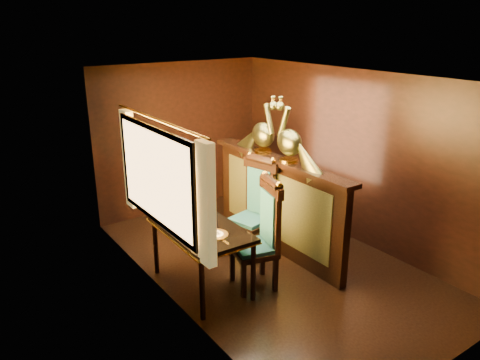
% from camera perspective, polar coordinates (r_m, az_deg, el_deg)
% --- Properties ---
extents(ground, '(5.00, 5.00, 0.00)m').
position_cam_1_polar(ground, '(6.47, 3.85, -10.09)').
color(ground, black).
rests_on(ground, ground).
extents(room_shell, '(3.04, 5.04, 2.52)m').
position_cam_1_polar(room_shell, '(5.82, 3.43, 3.46)').
color(room_shell, black).
rests_on(room_shell, ground).
extents(partition, '(0.26, 2.70, 1.36)m').
position_cam_1_polar(partition, '(6.55, 4.54, -2.78)').
color(partition, black).
rests_on(partition, ground).
extents(dining_table, '(0.85, 1.37, 1.00)m').
position_cam_1_polar(dining_table, '(5.65, -4.81, -6.39)').
color(dining_table, black).
rests_on(dining_table, ground).
extents(chair_left, '(0.62, 0.64, 1.41)m').
position_cam_1_polar(chair_left, '(5.67, 2.93, -6.11)').
color(chair_left, black).
rests_on(chair_left, ground).
extents(chair_right, '(0.61, 0.63, 1.41)m').
position_cam_1_polar(chair_right, '(6.47, 2.01, -2.81)').
color(chair_right, black).
rests_on(chair_right, ground).
extents(peacock_left, '(0.26, 0.71, 0.84)m').
position_cam_1_polar(peacock_left, '(6.08, 6.10, 5.99)').
color(peacock_left, '#1C5433').
rests_on(peacock_left, partition).
extents(peacock_right, '(0.26, 0.69, 0.82)m').
position_cam_1_polar(peacock_right, '(6.51, 2.87, 6.86)').
color(peacock_right, '#1C5433').
rests_on(peacock_right, partition).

